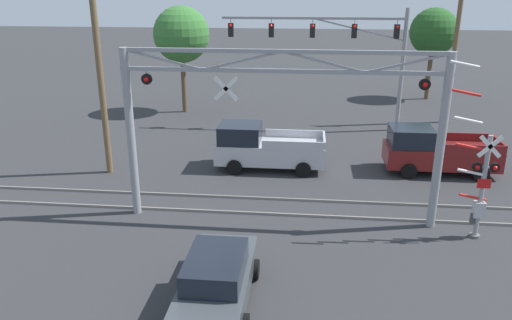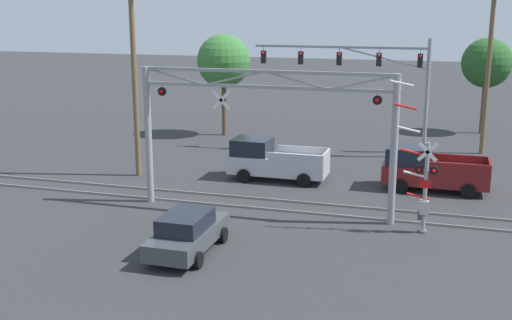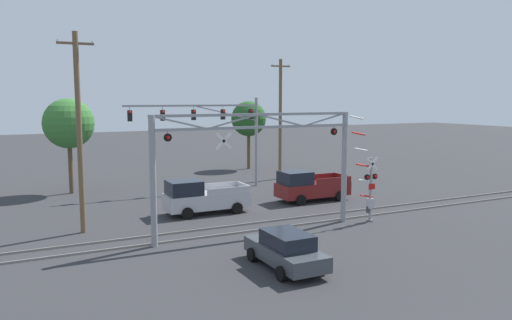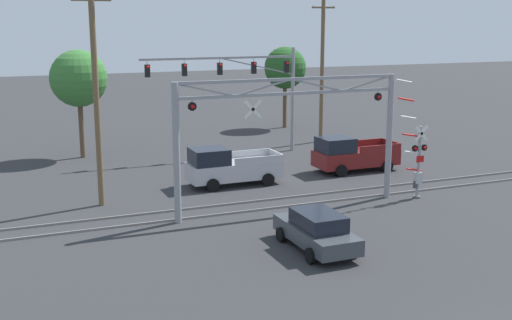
# 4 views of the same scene
# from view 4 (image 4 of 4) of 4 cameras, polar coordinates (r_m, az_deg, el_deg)

# --- Properties ---
(rail_track_near) EXTENTS (80.00, 0.08, 0.10)m
(rail_track_near) POSITION_cam_4_polar(r_m,az_deg,el_deg) (30.98, 2.76, -4.14)
(rail_track_near) COLOR gray
(rail_track_near) RESTS_ON ground_plane
(rail_track_far) EXTENTS (80.00, 0.08, 0.10)m
(rail_track_far) POSITION_cam_4_polar(r_m,az_deg,el_deg) (32.23, 1.67, -3.47)
(rail_track_far) COLOR gray
(rail_track_far) RESTS_ON ground_plane
(crossing_gantry) EXTENTS (11.27, 0.31, 6.25)m
(crossing_gantry) POSITION_cam_4_polar(r_m,az_deg,el_deg) (29.85, 3.06, 2.99)
(crossing_gantry) COLOR gray
(crossing_gantry) RESTS_ON ground_plane
(crossing_signal_mast) EXTENTS (2.01, 0.35, 6.08)m
(crossing_signal_mast) POSITION_cam_4_polar(r_m,az_deg,el_deg) (33.06, 14.12, 0.02)
(crossing_signal_mast) COLOR gray
(crossing_signal_mast) RESTS_ON ground_plane
(traffic_signal_span) EXTENTS (10.60, 0.39, 7.06)m
(traffic_signal_span) POSITION_cam_4_polar(r_m,az_deg,el_deg) (42.65, -0.33, 7.16)
(traffic_signal_span) COLOR gray
(traffic_signal_span) RESTS_ON ground_plane
(pickup_truck_lead) EXTENTS (5.09, 2.24, 2.12)m
(pickup_truck_lead) POSITION_cam_4_polar(r_m,az_deg,el_deg) (34.92, -2.42, -0.62)
(pickup_truck_lead) COLOR #B7B7BC
(pickup_truck_lead) RESTS_ON ground_plane
(pickup_truck_following) EXTENTS (5.05, 2.24, 2.12)m
(pickup_truck_following) POSITION_cam_4_polar(r_m,az_deg,el_deg) (38.53, 8.51, 0.48)
(pickup_truck_following) COLOR maroon
(pickup_truck_following) RESTS_ON ground_plane
(sedan_waiting) EXTENTS (2.03, 4.34, 1.54)m
(sedan_waiting) POSITION_cam_4_polar(r_m,az_deg,el_deg) (25.32, 5.41, -6.24)
(sedan_waiting) COLOR #3D4247
(sedan_waiting) RESTS_ON ground_plane
(utility_pole_left) EXTENTS (1.80, 0.28, 10.33)m
(utility_pole_left) POSITION_cam_4_polar(r_m,az_deg,el_deg) (31.19, -14.02, 5.51)
(utility_pole_left) COLOR brown
(utility_pole_left) RESTS_ON ground_plane
(utility_pole_right) EXTENTS (1.80, 0.28, 10.32)m
(utility_pole_right) POSITION_cam_4_polar(r_m,az_deg,el_deg) (47.29, 5.89, 7.98)
(utility_pole_right) COLOR brown
(utility_pole_right) RESTS_ON ground_plane
(background_tree_beyond_span) EXTENTS (3.67, 3.67, 7.02)m
(background_tree_beyond_span) POSITION_cam_4_polar(r_m,az_deg,el_deg) (42.96, -15.50, 6.98)
(background_tree_beyond_span) COLOR brown
(background_tree_beyond_span) RESTS_ON ground_plane
(background_tree_far_left_verge) EXTENTS (3.47, 3.47, 6.73)m
(background_tree_far_left_verge) POSITION_cam_4_polar(r_m,az_deg,el_deg) (53.57, 2.60, 8.16)
(background_tree_far_left_verge) COLOR brown
(background_tree_far_left_verge) RESTS_ON ground_plane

